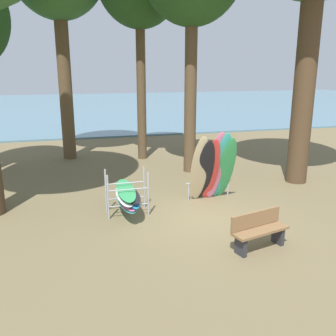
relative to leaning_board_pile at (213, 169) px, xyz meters
The scene contains 5 objects.
ground_plane 1.70m from the leaning_board_pile, 119.61° to the right, with size 80.00×80.00×0.00m, color brown.
lake_water 29.52m from the leaning_board_pile, 91.28° to the left, with size 80.00×36.00×0.10m, color slate.
leaning_board_pile is the anchor object (origin of this frame).
board_storage_rack 2.72m from the leaning_board_pile, behind, with size 1.15×2.13×1.25m.
park_bench 3.18m from the leaning_board_pile, 91.69° to the right, with size 1.46×0.76×0.85m.
Camera 1 is at (-3.42, -9.01, 4.02)m, focal length 40.20 mm.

